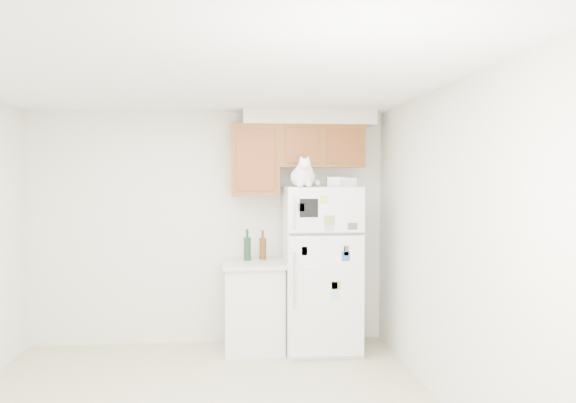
{
  "coord_description": "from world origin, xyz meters",
  "views": [
    {
      "loc": [
        0.26,
        -4.11,
        1.79
      ],
      "look_at": [
        0.82,
        1.55,
        1.55
      ],
      "focal_mm": 35.0,
      "sensor_mm": 36.0,
      "label": 1
    }
  ],
  "objects": [
    {
      "name": "cat",
      "position": [
        0.96,
        1.35,
        1.82
      ],
      "size": [
        0.3,
        0.44,
        0.31
      ],
      "color": "white",
      "rests_on": "refrigerator"
    },
    {
      "name": "bottle_amber",
      "position": [
        0.58,
        1.83,
        1.08
      ],
      "size": [
        0.07,
        0.07,
        0.31
      ],
      "primitive_type": null,
      "color": "#593814",
      "rests_on": "base_counter"
    },
    {
      "name": "bottle_green",
      "position": [
        0.41,
        1.78,
        1.09
      ],
      "size": [
        0.08,
        0.08,
        0.33
      ],
      "primitive_type": null,
      "color": "#19381E",
      "rests_on": "base_counter"
    },
    {
      "name": "base_counter",
      "position": [
        0.48,
        1.68,
        0.46
      ],
      "size": [
        0.64,
        0.64,
        0.92
      ],
      "color": "white",
      "rests_on": "ground_plane"
    },
    {
      "name": "storage_box_back",
      "position": [
        1.34,
        1.64,
        1.75
      ],
      "size": [
        0.2,
        0.16,
        0.1
      ],
      "primitive_type": "cube",
      "rotation": [
        0.0,
        0.0,
        -0.16
      ],
      "color": "white",
      "rests_on": "refrigerator"
    },
    {
      "name": "storage_box_front",
      "position": [
        1.44,
        1.57,
        1.74
      ],
      "size": [
        0.17,
        0.14,
        0.09
      ],
      "primitive_type": "cube",
      "rotation": [
        0.0,
        0.0,
        0.23
      ],
      "color": "white",
      "rests_on": "refrigerator"
    },
    {
      "name": "refrigerator",
      "position": [
        1.17,
        1.61,
        0.85
      ],
      "size": [
        0.76,
        0.78,
        1.7
      ],
      "color": "white",
      "rests_on": "ground_plane"
    },
    {
      "name": "room_shell",
      "position": [
        0.12,
        0.24,
        1.67
      ],
      "size": [
        3.84,
        4.04,
        2.52
      ],
      "color": "white",
      "rests_on": "ground_plane"
    }
  ]
}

